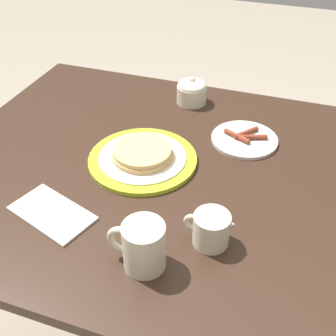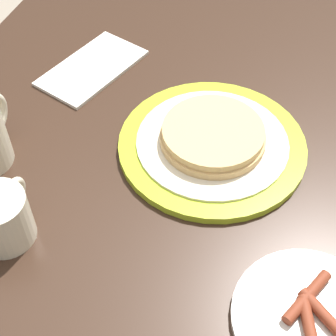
% 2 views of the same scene
% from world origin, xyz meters
% --- Properties ---
extents(ground_plane, '(8.00, 8.00, 0.00)m').
position_xyz_m(ground_plane, '(0.00, 0.00, 0.00)').
color(ground_plane, gray).
extents(dining_table, '(1.11, 0.94, 0.75)m').
position_xyz_m(dining_table, '(0.00, 0.00, 0.62)').
color(dining_table, '#332116').
rests_on(dining_table, ground_plane).
extents(pancake_plate, '(0.28, 0.28, 0.04)m').
position_xyz_m(pancake_plate, '(0.03, -0.01, 0.76)').
color(pancake_plate, '#AAC628').
rests_on(pancake_plate, dining_table).
extents(side_plate_bacon, '(0.18, 0.18, 0.02)m').
position_xyz_m(side_plate_bacon, '(-0.20, -0.19, 0.75)').
color(side_plate_bacon, silver).
rests_on(side_plate_bacon, dining_table).
extents(coffee_mug, '(0.12, 0.08, 0.10)m').
position_xyz_m(coffee_mug, '(-0.09, 0.31, 0.80)').
color(coffee_mug, beige).
rests_on(coffee_mug, dining_table).
extents(creamer_pitcher, '(0.11, 0.08, 0.08)m').
position_xyz_m(creamer_pitcher, '(-0.21, 0.21, 0.78)').
color(creamer_pitcher, beige).
rests_on(creamer_pitcher, dining_table).
extents(sugar_bowl, '(0.09, 0.09, 0.09)m').
position_xyz_m(sugar_bowl, '(0.00, -0.35, 0.78)').
color(sugar_bowl, beige).
rests_on(sugar_bowl, dining_table).
extents(napkin, '(0.21, 0.16, 0.01)m').
position_xyz_m(napkin, '(0.15, 0.24, 0.75)').
color(napkin, silver).
rests_on(napkin, dining_table).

